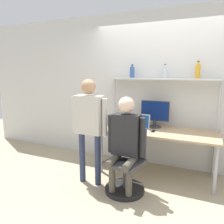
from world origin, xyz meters
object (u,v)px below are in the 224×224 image
(laptop, at_px, (140,126))
(office_chair, at_px, (126,172))
(cell_phone, at_px, (153,131))
(bottle_blue, at_px, (132,72))
(person_seated, at_px, (125,138))
(bottle_clear, at_px, (165,72))
(person_standing, at_px, (89,119))
(bottle_amber, at_px, (198,71))
(monitor, at_px, (155,113))

(laptop, xyz_separation_m, office_chair, (-0.01, -0.60, -0.54))
(cell_phone, bearing_deg, bottle_blue, 144.00)
(person_seated, distance_m, bottle_clear, 1.35)
(cell_phone, bearing_deg, bottle_clear, 77.40)
(person_standing, bearing_deg, cell_phone, 36.48)
(person_seated, bearing_deg, bottle_clear, 71.97)
(bottle_clear, height_order, bottle_amber, bottle_amber)
(office_chair, bearing_deg, bottle_clear, 71.63)
(bottle_amber, bearing_deg, cell_phone, -148.71)
(office_chair, relative_size, person_seated, 0.67)
(cell_phone, relative_size, bottle_amber, 0.56)
(person_standing, bearing_deg, person_seated, -2.75)
(bottle_amber, bearing_deg, laptop, -157.56)
(monitor, relative_size, laptop, 1.63)
(cell_phone, xyz_separation_m, bottle_clear, (0.08, 0.35, 0.92))
(monitor, xyz_separation_m, person_seated, (-0.19, -0.93, -0.19))
(monitor, bearing_deg, bottle_clear, 20.73)
(laptop, bearing_deg, office_chair, -90.64)
(monitor, relative_size, person_seated, 0.35)
(monitor, height_order, laptop, monitor)
(office_chair, xyz_separation_m, person_seated, (-0.01, -0.05, 0.52))
(office_chair, height_order, person_standing, person_standing)
(laptop, distance_m, office_chair, 0.81)
(person_standing, xyz_separation_m, bottle_blue, (0.33, 0.95, 0.67))
(person_seated, bearing_deg, person_standing, 177.25)
(laptop, xyz_separation_m, cell_phone, (0.22, -0.02, -0.06))
(office_chair, height_order, bottle_clear, bottle_clear)
(bottle_clear, bearing_deg, person_seated, -108.03)
(laptop, height_order, office_chair, laptop)
(person_seated, height_order, bottle_clear, bottle_clear)
(person_seated, relative_size, person_standing, 0.86)
(person_seated, bearing_deg, laptop, 88.57)
(bottle_clear, xyz_separation_m, bottle_blue, (-0.56, 0.00, 0.00))
(person_seated, bearing_deg, cell_phone, 69.06)
(person_standing, distance_m, bottle_blue, 1.21)
(cell_phone, bearing_deg, person_seated, -110.94)
(office_chair, relative_size, bottle_clear, 4.03)
(office_chair, bearing_deg, monitor, 78.55)
(laptop, distance_m, bottle_clear, 0.97)
(cell_phone, distance_m, bottle_blue, 1.10)
(monitor, xyz_separation_m, bottle_blue, (-0.43, 0.05, 0.68))
(monitor, distance_m, person_standing, 1.18)
(cell_phone, distance_m, person_seated, 0.67)
(laptop, height_order, person_seated, person_seated)
(cell_phone, bearing_deg, laptop, 174.89)
(laptop, bearing_deg, monitor, 58.59)
(monitor, relative_size, bottle_amber, 1.78)
(cell_phone, height_order, bottle_amber, bottle_amber)
(bottle_clear, bearing_deg, office_chair, -108.37)
(monitor, distance_m, bottle_amber, 0.94)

